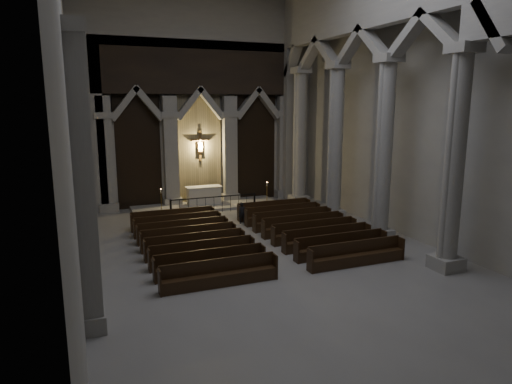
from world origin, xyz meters
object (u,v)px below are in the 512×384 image
candle_stand_left (162,208)px  candle_stand_right (267,199)px  altar (204,195)px  worshipper (242,213)px  pews (253,237)px  altar_rail (214,202)px

candle_stand_left → candle_stand_right: (6.20, -0.13, -0.00)m
altar → worshipper: (0.81, -4.42, -0.14)m
candle_stand_left → pews: candle_stand_left is taller
pews → altar: bearing=90.6°
altar → candle_stand_right: bearing=-19.0°
worshipper → candle_stand_right: bearing=56.8°
candle_stand_right → pews: size_ratio=0.15×
worshipper → pews: bearing=-95.1°
altar_rail → worshipper: bearing=-74.6°
candle_stand_left → worshipper: (3.49, -3.34, 0.15)m
candle_stand_left → worshipper: bearing=-43.7°
worshipper → altar_rail: bearing=112.4°
candle_stand_right → candle_stand_left: bearing=178.8°
altar_rail → candle_stand_left: (-2.77, 0.73, -0.24)m
altar → candle_stand_right: size_ratio=1.45×
pews → candle_stand_left: bearing=112.4°
altar → pews: size_ratio=0.22×
altar → pews: (0.09, -7.81, -0.38)m
candle_stand_left → altar_rail: bearing=-14.8°
altar → altar_rail: 1.82m
candle_stand_right → altar_rail: bearing=-170.0°
pews → altar_rail: bearing=90.0°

